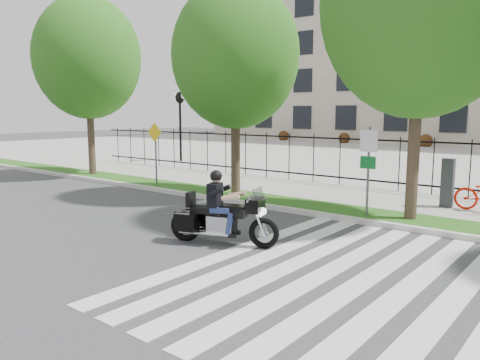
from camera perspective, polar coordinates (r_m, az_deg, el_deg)
The scene contains 14 objects.
ground at distance 11.94m, azimuth -8.66°, elevation -6.58°, with size 120.00×120.00×0.00m, color #37383A.
curb at distance 14.92m, azimuth 3.03°, elevation -3.21°, with size 60.00×0.20×0.15m, color beige.
grass_verge at distance 15.60m, azimuth 4.86°, elevation -2.72°, with size 60.00×1.50×0.15m, color #194E13.
sidewalk at distance 17.70m, azimuth 9.41°, elevation -1.49°, with size 60.00×3.50×0.15m, color #AFACA4.
plaza at distance 33.99m, azimuth 24.18°, elevation 2.49°, with size 80.00×34.00×0.10m, color #AFACA4.
crosswalk_stripes at distance 9.12m, azimuth 12.72°, elevation -11.36°, with size 5.70×8.00×0.01m, color silver, non-canonical shape.
iron_fence at distance 19.08m, azimuth 12.08°, elevation 2.40°, with size 30.00×0.06×2.00m, color black, non-canonical shape.
lamp_post_left at distance 28.51m, azimuth -7.33°, elevation 8.53°, with size 1.06×0.70×4.25m.
street_tree_0 at distance 23.17m, azimuth -18.09°, elevation 13.95°, with size 4.84×4.84×8.13m.
street_tree_1 at distance 16.56m, azimuth -0.56°, elevation 14.95°, with size 4.39×4.39×7.36m.
street_tree_2 at distance 13.68m, azimuth 21.26°, elevation 19.51°, with size 5.20×5.20×8.68m.
sign_pole_regulatory at distance 13.51m, azimuth 15.37°, elevation 2.45°, with size 0.50×0.09×2.50m.
sign_pole_warning at distance 18.91m, azimuth -10.28°, elevation 4.20°, with size 0.78×0.09×2.49m.
motorcycle_rider at distance 10.81m, azimuth -2.17°, elevation -4.28°, with size 2.60×1.29×2.08m.
Camera 1 is at (8.55, -7.76, 3.04)m, focal length 35.00 mm.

